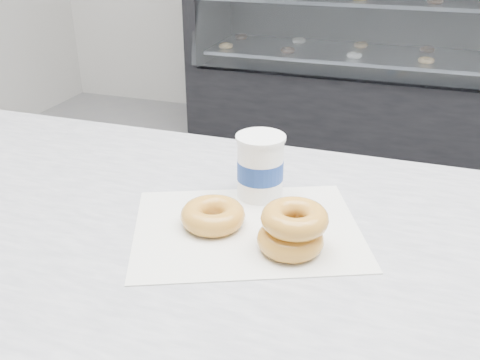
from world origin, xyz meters
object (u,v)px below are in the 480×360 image
Objects in this scene: donut_stack at (293,229)px; coffee_cup at (260,166)px; display_case at (390,70)px; donut_single at (213,215)px.

donut_stack is 1.10× the size of coffee_cup.
display_case is 21.81× the size of coffee_cup.
donut_single is at bearing 168.79° from donut_stack.
coffee_cup reaches higher than donut_single.
display_case is 19.85× the size of donut_stack.
donut_single is 0.82× the size of donut_stack.
display_case is 2.73m from donut_single.
donut_single is at bearing -132.76° from coffee_cup.
display_case is at bearing 90.60° from donut_stack.
donut_stack is (0.13, -0.03, 0.02)m from donut_single.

